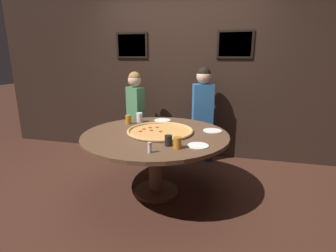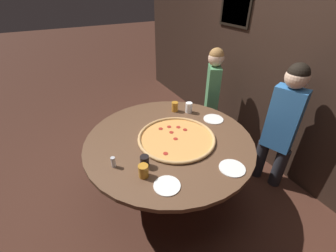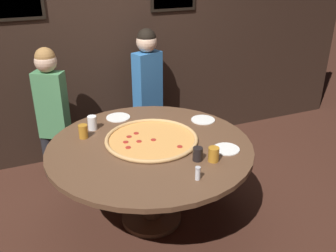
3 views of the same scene
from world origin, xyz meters
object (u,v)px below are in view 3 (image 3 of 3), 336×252
(diner_far_left, at_px, (148,87))
(drink_cup_beside_pizza, at_px, (198,154))
(giant_pizza, at_px, (151,139))
(drink_cup_near_left, at_px, (83,131))
(white_plate_beside_cup, at_px, (118,117))
(drink_cup_near_right, at_px, (214,154))
(condiment_shaker, at_px, (198,173))
(diner_side_left, at_px, (52,108))
(drink_cup_front_edge, at_px, (92,123))
(white_plate_right_side, at_px, (226,149))
(white_plate_left_side, at_px, (203,120))
(dining_table, at_px, (150,158))

(diner_far_left, bearing_deg, drink_cup_beside_pizza, 65.05)
(drink_cup_beside_pizza, bearing_deg, giant_pizza, 115.70)
(drink_cup_near_left, height_order, diner_far_left, diner_far_left)
(drink_cup_near_left, distance_m, white_plate_beside_cup, 0.47)
(drink_cup_near_right, distance_m, drink_cup_near_left, 1.10)
(condiment_shaker, bearing_deg, drink_cup_near_left, 122.47)
(diner_side_left, bearing_deg, white_plate_beside_cup, 175.08)
(drink_cup_near_left, bearing_deg, diner_side_left, 103.61)
(giant_pizza, xyz_separation_m, diner_side_left, (-0.67, 0.96, 0.02))
(condiment_shaker, bearing_deg, drink_cup_front_edge, 114.68)
(drink_cup_front_edge, height_order, condiment_shaker, drink_cup_front_edge)
(drink_cup_near_right, xyz_separation_m, white_plate_right_side, (0.18, 0.11, -0.05))
(drink_cup_near_right, height_order, white_plate_left_side, drink_cup_near_right)
(white_plate_left_side, bearing_deg, white_plate_right_side, -99.10)
(dining_table, distance_m, white_plate_beside_cup, 0.63)
(drink_cup_near_right, height_order, white_plate_right_side, drink_cup_near_right)
(drink_cup_beside_pizza, relative_size, condiment_shaker, 1.06)
(drink_cup_front_edge, xyz_separation_m, white_plate_left_side, (0.97, -0.20, -0.06))
(white_plate_left_side, bearing_deg, drink_cup_near_left, 176.22)
(white_plate_beside_cup, bearing_deg, drink_cup_near_left, -142.93)
(dining_table, relative_size, white_plate_left_side, 7.57)
(white_plate_left_side, xyz_separation_m, condiment_shaker, (-0.49, -0.85, 0.05))
(white_plate_right_side, relative_size, white_plate_beside_cup, 0.94)
(drink_cup_front_edge, bearing_deg, diner_far_left, 41.70)
(white_plate_right_side, relative_size, diner_side_left, 0.15)
(white_plate_right_side, height_order, white_plate_beside_cup, same)
(drink_cup_near_right, bearing_deg, white_plate_right_side, 32.31)
(dining_table, height_order, white_plate_left_side, white_plate_left_side)
(diner_far_left, bearing_deg, dining_table, 51.64)
(white_plate_right_side, distance_m, condiment_shaker, 0.49)
(white_plate_right_side, relative_size, white_plate_left_side, 0.96)
(white_plate_left_side, bearing_deg, condiment_shaker, -119.78)
(drink_cup_near_left, height_order, diner_side_left, diner_side_left)
(drink_cup_near_right, xyz_separation_m, condiment_shaker, (-0.22, -0.18, -0.01))
(drink_cup_front_edge, relative_size, condiment_shaker, 1.27)
(drink_cup_front_edge, bearing_deg, drink_cup_near_left, -128.92)
(white_plate_beside_cup, distance_m, diner_side_left, 0.68)
(giant_pizza, bearing_deg, drink_cup_near_left, 151.78)
(condiment_shaker, relative_size, diner_far_left, 0.07)
(drink_cup_near_left, distance_m, diner_far_left, 1.17)
(condiment_shaker, bearing_deg, white_plate_beside_cup, 99.99)
(white_plate_left_side, bearing_deg, drink_cup_front_edge, 168.38)
(giant_pizza, xyz_separation_m, white_plate_beside_cup, (-0.12, 0.55, -0.01))
(drink_cup_front_edge, relative_size, white_plate_beside_cup, 0.56)
(drink_cup_beside_pizza, bearing_deg, drink_cup_near_right, -27.82)
(white_plate_beside_cup, bearing_deg, drink_cup_front_edge, -150.31)
(condiment_shaker, relative_size, diner_side_left, 0.07)
(drink_cup_beside_pizza, distance_m, white_plate_right_side, 0.29)
(drink_cup_near_left, bearing_deg, condiment_shaker, -57.53)
(dining_table, xyz_separation_m, giant_pizza, (0.04, 0.06, 0.14))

